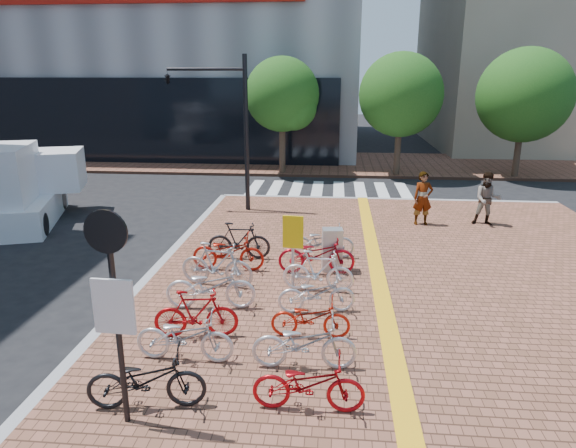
# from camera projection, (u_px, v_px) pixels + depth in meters

# --- Properties ---
(ground) EXTENTS (120.00, 120.00, 0.00)m
(ground) POSITION_uv_depth(u_px,v_px,m) (291.00, 339.00, 10.57)
(ground) COLOR black
(ground) RESTS_ON ground
(kerb_north) EXTENTS (14.00, 0.25, 0.15)m
(kerb_north) POSITION_uv_depth(u_px,v_px,m) (386.00, 200.00, 21.74)
(kerb_north) COLOR gray
(kerb_north) RESTS_ON ground
(far_sidewalk) EXTENTS (70.00, 8.00, 0.15)m
(far_sidewalk) POSITION_uv_depth(u_px,v_px,m) (322.00, 163.00, 30.60)
(far_sidewalk) COLOR brown
(far_sidewalk) RESTS_ON ground
(crosswalk) EXTENTS (7.50, 4.00, 0.01)m
(crosswalk) POSITION_uv_depth(u_px,v_px,m) (328.00, 190.00, 23.89)
(crosswalk) COLOR silver
(crosswalk) RESTS_ON ground
(street_trees) EXTENTS (16.20, 4.60, 6.35)m
(street_trees) POSITION_uv_depth(u_px,v_px,m) (422.00, 97.00, 25.62)
(street_trees) COLOR #38281E
(street_trees) RESTS_ON far_sidewalk
(bike_0) EXTENTS (1.95, 0.93, 0.98)m
(bike_0) POSITION_uv_depth(u_px,v_px,m) (146.00, 380.00, 8.05)
(bike_0) COLOR black
(bike_0) RESTS_ON sidewalk
(bike_1) EXTENTS (1.85, 0.69, 0.97)m
(bike_1) POSITION_uv_depth(u_px,v_px,m) (185.00, 336.00, 9.39)
(bike_1) COLOR silver
(bike_1) RESTS_ON sidewalk
(bike_2) EXTENTS (1.73, 0.70, 1.01)m
(bike_2) POSITION_uv_depth(u_px,v_px,m) (196.00, 314.00, 10.22)
(bike_2) COLOR #A50B0F
(bike_2) RESTS_ON sidewalk
(bike_3) EXTENTS (2.07, 0.89, 1.06)m
(bike_3) POSITION_uv_depth(u_px,v_px,m) (211.00, 286.00, 11.48)
(bike_3) COLOR silver
(bike_3) RESTS_ON sidewalk
(bike_4) EXTENTS (1.94, 0.82, 1.13)m
(bike_4) POSITION_uv_depth(u_px,v_px,m) (217.00, 265.00, 12.67)
(bike_4) COLOR #B1B1B6
(bike_4) RESTS_ON sidewalk
(bike_5) EXTENTS (1.94, 0.68, 1.02)m
(bike_5) POSITION_uv_depth(u_px,v_px,m) (228.00, 252.00, 13.74)
(bike_5) COLOR #A6160B
(bike_5) RESTS_ON sidewalk
(bike_6) EXTENTS (1.80, 0.58, 1.07)m
(bike_6) POSITION_uv_depth(u_px,v_px,m) (239.00, 241.00, 14.57)
(bike_6) COLOR black
(bike_6) RESTS_ON sidewalk
(bike_7) EXTENTS (1.77, 0.63, 0.93)m
(bike_7) POSITION_uv_depth(u_px,v_px,m) (308.00, 384.00, 7.99)
(bike_7) COLOR #A30B11
(bike_7) RESTS_ON sidewalk
(bike_8) EXTENTS (1.91, 0.75, 0.99)m
(bike_8) POSITION_uv_depth(u_px,v_px,m) (304.00, 343.00, 9.14)
(bike_8) COLOR #BCBCC1
(bike_8) RESTS_ON sidewalk
(bike_9) EXTENTS (1.59, 0.57, 0.84)m
(bike_9) POSITION_uv_depth(u_px,v_px,m) (310.00, 318.00, 10.24)
(bike_9) COLOR #B01B0C
(bike_9) RESTS_ON sidewalk
(bike_10) EXTENTS (1.78, 0.86, 0.90)m
(bike_10) POSITION_uv_depth(u_px,v_px,m) (317.00, 293.00, 11.31)
(bike_10) COLOR silver
(bike_10) RESTS_ON sidewalk
(bike_11) EXTENTS (1.76, 0.60, 1.04)m
(bike_11) POSITION_uv_depth(u_px,v_px,m) (318.00, 271.00, 12.37)
(bike_11) COLOR white
(bike_11) RESTS_ON sidewalk
(bike_12) EXTENTS (2.04, 0.80, 1.06)m
(bike_12) POSITION_uv_depth(u_px,v_px,m) (316.00, 254.00, 13.48)
(bike_12) COLOR #9E0B18
(bike_12) RESTS_ON sidewalk
(bike_13) EXTENTS (1.85, 0.71, 0.96)m
(bike_13) POSITION_uv_depth(u_px,v_px,m) (322.00, 241.00, 14.68)
(bike_13) COLOR #A2A1A6
(bike_13) RESTS_ON sidewalk
(pedestrian_a) EXTENTS (0.74, 0.54, 1.87)m
(pedestrian_a) POSITION_uv_depth(u_px,v_px,m) (423.00, 198.00, 17.77)
(pedestrian_a) COLOR gray
(pedestrian_a) RESTS_ON sidewalk
(pedestrian_b) EXTENTS (1.02, 0.86, 1.86)m
(pedestrian_b) POSITION_uv_depth(u_px,v_px,m) (487.00, 199.00, 17.72)
(pedestrian_b) COLOR #4C5461
(pedestrian_b) RESTS_ON sidewalk
(utility_box) EXTENTS (0.57, 0.44, 1.16)m
(utility_box) POSITION_uv_depth(u_px,v_px,m) (332.00, 250.00, 13.70)
(utility_box) COLOR #B2B3B7
(utility_box) RESTS_ON sidewalk
(yellow_sign) EXTENTS (0.50, 0.14, 1.86)m
(yellow_sign) POSITION_uv_depth(u_px,v_px,m) (293.00, 239.00, 12.34)
(yellow_sign) COLOR #B7B7BC
(yellow_sign) RESTS_ON sidewalk
(notice_sign) EXTENTS (0.62, 0.15, 3.37)m
(notice_sign) POSITION_uv_depth(u_px,v_px,m) (113.00, 294.00, 7.22)
(notice_sign) COLOR black
(notice_sign) RESTS_ON sidewalk
(traffic_light_pole) EXTENTS (3.10, 1.19, 5.77)m
(traffic_light_pole) POSITION_uv_depth(u_px,v_px,m) (210.00, 105.00, 18.97)
(traffic_light_pole) COLOR black
(traffic_light_pole) RESTS_ON sidewalk
(box_truck) EXTENTS (3.67, 5.44, 2.90)m
(box_truck) POSITION_uv_depth(u_px,v_px,m) (20.00, 187.00, 18.22)
(box_truck) COLOR silver
(box_truck) RESTS_ON ground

